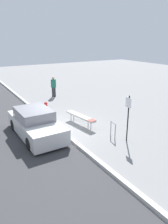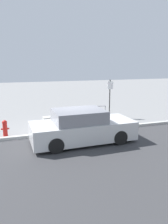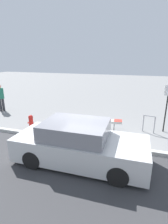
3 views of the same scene
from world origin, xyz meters
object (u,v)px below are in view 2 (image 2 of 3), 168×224
object	(u,v)px
bench	(65,116)
fire_hydrant	(5,128)
parked_car_near	(82,127)
bike_rack	(101,111)
sign_post	(110,95)

from	to	relation	value
bench	fire_hydrant	size ratio (longest dim) A/B	3.09
fire_hydrant	parked_car_near	xyz separation A→B (m)	(3.08, -1.78, 0.23)
bike_rack	sign_post	size ratio (longest dim) A/B	0.36
fire_hydrant	bike_rack	bearing A→B (deg)	15.57
bench	fire_hydrant	world-z (taller)	fire_hydrant
bike_rack	sign_post	distance (m)	1.16
bench	bike_rack	size ratio (longest dim) A/B	2.86
bike_rack	fire_hydrant	bearing A→B (deg)	-164.43
bench	fire_hydrant	xyz separation A→B (m)	(-3.00, -0.95, -0.10)
bike_rack	bench	bearing A→B (deg)	-167.02
bench	parked_car_near	distance (m)	2.73
fire_hydrant	parked_car_near	world-z (taller)	parked_car_near
bench	parked_car_near	bearing A→B (deg)	-96.03
bench	parked_car_near	world-z (taller)	parked_car_near
bike_rack	parked_car_near	distance (m)	3.97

